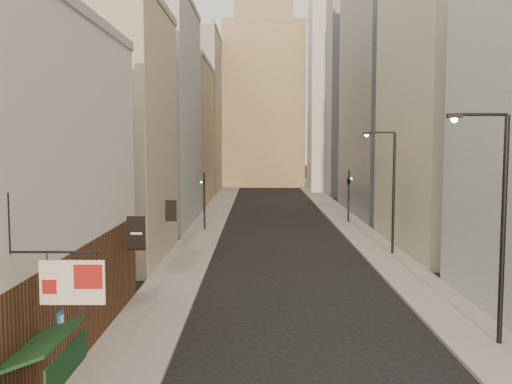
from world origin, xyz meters
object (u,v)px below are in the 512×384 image
streetlamp_mid (390,185)px  traffic_light_right (349,184)px  white_tower (336,70)px  traffic_light_left (204,189)px  clock_tower (263,86)px  streetlamp_near (498,215)px

streetlamp_mid → traffic_light_right: (-0.35, 15.19, -0.99)m
white_tower → traffic_light_right: size_ratio=8.30×
streetlamp_mid → traffic_light_left: streetlamp_mid is taller
clock_tower → streetlamp_mid: 66.47m
streetlamp_near → traffic_light_left: size_ratio=1.72×
clock_tower → streetlamp_mid: clock_tower is taller
white_tower → streetlamp_near: 69.48m
white_tower → streetlamp_near: (-3.25, -68.04, -13.69)m
clock_tower → streetlamp_near: size_ratio=5.22×
streetlamp_mid → traffic_light_right: bearing=106.3°
clock_tower → traffic_light_left: bearing=-95.8°
traffic_light_left → traffic_light_right: size_ratio=1.00×
traffic_light_right → traffic_light_left: bearing=35.7°
streetlamp_mid → traffic_light_right: 15.23m
clock_tower → white_tower: 17.83m
white_tower → streetlamp_near: size_ratio=4.82×
clock_tower → streetlamp_mid: size_ratio=5.42×
white_tower → streetlamp_mid: 52.68m
streetlamp_near → streetlamp_mid: size_ratio=1.04×
clock_tower → streetlamp_near: (7.75, -82.04, -12.72)m
streetlamp_near → streetlamp_mid: (0.13, 17.32, -0.19)m
streetlamp_near → streetlamp_mid: bearing=89.7°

